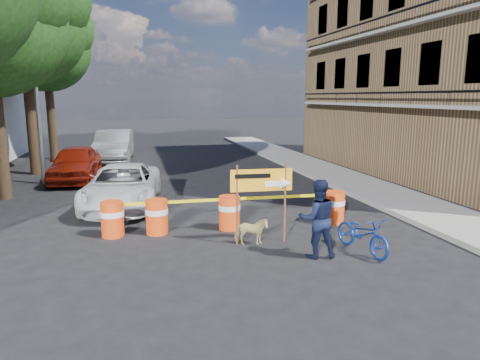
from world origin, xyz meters
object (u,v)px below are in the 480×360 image
bicycle (363,217)px  suv_white (122,186)px  barrel_mid_right (229,212)px  sedan_silver (114,146)px  barrel_far_right (334,207)px  detour_sign (270,186)px  sedan_red (75,163)px  dog (251,231)px  barrel_mid_left (157,216)px  pedestrian (318,219)px  barrel_far_left (112,218)px

bicycle → suv_white: size_ratio=0.35×
barrel_mid_right → sedan_silver: sedan_silver is taller
sedan_silver → barrel_far_right: bearing=-61.4°
bicycle → detour_sign: bearing=136.1°
barrel_far_right → sedan_red: 11.37m
barrel_mid_right → sedan_red: sedan_red is taller
sedan_red → bicycle: bearing=-51.7°
dog → barrel_far_right: bearing=-52.1°
barrel_mid_left → pedestrian: pedestrian is taller
pedestrian → bicycle: bearing=-170.9°
detour_sign → pedestrian: detour_sign is taller
barrel_far_right → pedestrian: size_ratio=0.52×
barrel_far_right → suv_white: (-5.77, 3.37, 0.19)m
barrel_far_right → pedestrian: bearing=-124.1°
barrel_far_right → sedan_red: sedan_red is taller
sedan_red → barrel_mid_right: bearing=-55.9°
barrel_far_right → dog: (-2.74, -1.19, -0.14)m
dog → sedan_red: sedan_red is taller
pedestrian → sedan_red: pedestrian is taller
barrel_far_left → barrel_mid_right: 3.01m
bicycle → barrel_far_right: bearing=67.8°
sedan_red → pedestrian: bearing=-56.0°
barrel_far_right → sedan_silver: 15.15m
barrel_far_left → barrel_far_right: bearing=-2.7°
barrel_far_left → dog: bearing=-24.5°
pedestrian → dog: 1.71m
barrel_far_left → bicycle: bearing=-24.7°
barrel_mid_left → bicycle: 5.12m
suv_white → barrel_mid_right: bearing=-42.4°
barrel_mid_left → dog: barrel_mid_left is taller
barrel_mid_left → bicycle: bearing=-29.4°
barrel_far_left → barrel_far_right: 5.98m
barrel_far_left → barrel_mid_left: (1.10, -0.05, 0.00)m
pedestrian → sedan_red: 12.27m
barrel_mid_right → detour_sign: bearing=-61.3°
barrel_mid_right → sedan_red: 9.44m
detour_sign → sedan_silver: bearing=109.7°
barrel_far_left → barrel_far_right: size_ratio=1.00×
barrel_mid_left → sedan_silver: size_ratio=0.17×
barrel_mid_left → barrel_far_right: size_ratio=1.00×
barrel_mid_right → dog: (0.23, -1.36, -0.14)m
barrel_far_left → barrel_mid_right: same height
detour_sign → dog: detour_sign is taller
barrel_mid_right → detour_sign: (0.70, -1.28, 0.94)m
barrel_mid_right → barrel_far_right: 2.98m
pedestrian → sedan_silver: bearing=-64.5°
detour_sign → bicycle: 2.25m
bicycle → sedan_silver: bearing=98.9°
detour_sign → barrel_far_left: bearing=163.5°
barrel_far_right → pedestrian: 2.79m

